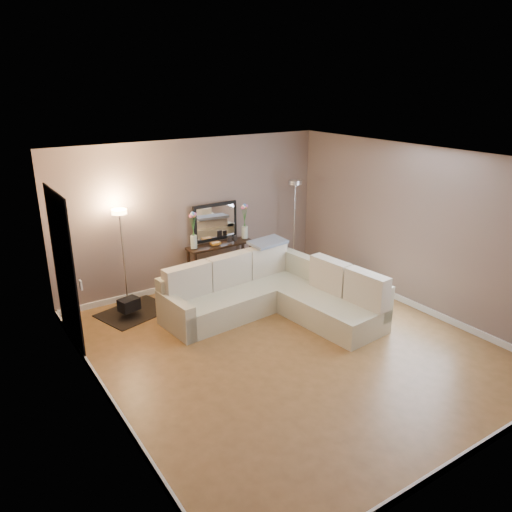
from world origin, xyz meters
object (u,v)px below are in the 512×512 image
sectional_sofa (271,294)px  floor_lamp_lit (122,239)px  console_table (217,262)px  floor_lamp_unlit (295,207)px

sectional_sofa → floor_lamp_lit: floor_lamp_lit is taller
console_table → floor_lamp_unlit: 1.82m
console_table → floor_lamp_unlit: (1.62, -0.15, 0.82)m
sectional_sofa → floor_lamp_lit: bearing=139.9°
console_table → floor_lamp_unlit: floor_lamp_unlit is taller
sectional_sofa → console_table: sectional_sofa is taller
sectional_sofa → floor_lamp_unlit: bearing=42.6°
sectional_sofa → console_table: 1.52m
floor_lamp_lit → sectional_sofa: bearing=-40.1°
sectional_sofa → floor_lamp_unlit: floor_lamp_unlit is taller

